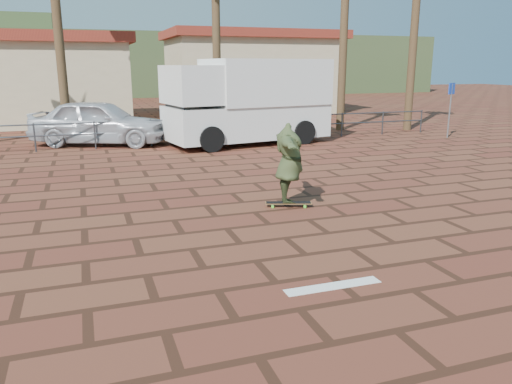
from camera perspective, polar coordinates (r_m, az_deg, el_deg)
ground at (r=7.79m, az=0.03°, el=-7.90°), size 120.00×120.00×0.00m
paint_stripe at (r=7.04m, az=8.79°, el=-10.57°), size 1.40×0.22×0.01m
guardrail at (r=19.10m, az=-11.93°, el=7.17°), size 24.06×0.06×1.00m
building_west at (r=29.05m, az=-26.84°, el=11.48°), size 12.60×7.60×4.50m
building_east at (r=32.51m, az=-0.50°, el=13.57°), size 10.60×6.60×5.00m
hill_front at (r=56.87m, az=-17.20°, el=13.73°), size 70.00×18.00×6.00m
longboard at (r=10.69m, az=3.73°, el=-1.28°), size 1.01×0.53×0.10m
skateboarder at (r=10.49m, az=3.81°, el=3.29°), size 1.06×2.17×1.70m
campervan at (r=19.33m, az=-0.89°, el=10.50°), size 6.45×3.52×3.17m
car_silver at (r=19.93m, az=-17.47°, el=7.63°), size 5.43×3.75×1.72m
car_white at (r=20.73m, az=-3.07°, el=8.28°), size 4.79×1.82×1.56m
street_sign at (r=22.31m, az=21.36°, el=9.80°), size 0.44×0.21×2.25m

